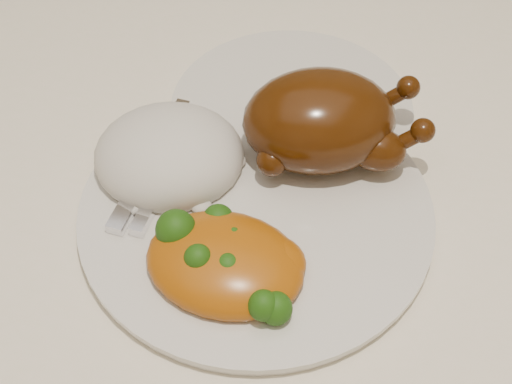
% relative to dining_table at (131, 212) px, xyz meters
% --- Properties ---
extents(dining_table, '(1.60, 0.90, 0.76)m').
position_rel_dining_table_xyz_m(dining_table, '(0.00, 0.00, 0.00)').
color(dining_table, brown).
rests_on(dining_table, floor).
extents(tablecloth, '(1.73, 1.03, 0.18)m').
position_rel_dining_table_xyz_m(tablecloth, '(0.00, 0.00, 0.07)').
color(tablecloth, white).
rests_on(tablecloth, dining_table).
extents(dinner_plate, '(0.32, 0.32, 0.01)m').
position_rel_dining_table_xyz_m(dinner_plate, '(0.15, -0.05, 0.11)').
color(dinner_plate, silver).
rests_on(dinner_plate, tablecloth).
extents(side_plate, '(0.30, 0.30, 0.01)m').
position_rel_dining_table_xyz_m(side_plate, '(0.15, 0.08, 0.11)').
color(side_plate, silver).
rests_on(side_plate, tablecloth).
extents(roast_chicken, '(0.18, 0.14, 0.08)m').
position_rel_dining_table_xyz_m(roast_chicken, '(0.19, 0.02, 0.16)').
color(roast_chicken, '#472207').
rests_on(roast_chicken, dinner_plate).
extents(rice_mound, '(0.16, 0.15, 0.07)m').
position_rel_dining_table_xyz_m(rice_mound, '(0.06, -0.03, 0.13)').
color(rice_mound, white).
rests_on(rice_mound, dinner_plate).
extents(mac_and_cheese, '(0.13, 0.10, 0.05)m').
position_rel_dining_table_xyz_m(mac_and_cheese, '(0.14, -0.12, 0.13)').
color(mac_and_cheese, '#B0550B').
rests_on(mac_and_cheese, dinner_plate).
extents(cutlery, '(0.04, 0.17, 0.01)m').
position_rel_dining_table_xyz_m(cutlery, '(0.05, -0.05, 0.12)').
color(cutlery, silver).
rests_on(cutlery, dinner_plate).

